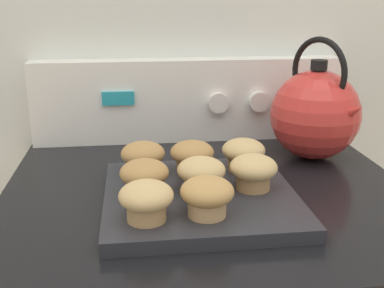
# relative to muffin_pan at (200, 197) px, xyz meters

# --- Properties ---
(wall_back) EXTENTS (8.00, 0.05, 2.40)m
(wall_back) POSITION_rel_muffin_pan_xyz_m (0.02, 0.42, 0.27)
(wall_back) COLOR silver
(wall_back) RESTS_ON ground_plane
(control_panel) EXTENTS (0.71, 0.07, 0.19)m
(control_panel) POSITION_rel_muffin_pan_xyz_m (0.03, 0.37, 0.08)
(control_panel) COLOR white
(control_panel) RESTS_ON stove_range
(muffin_pan) EXTENTS (0.31, 0.31, 0.02)m
(muffin_pan) POSITION_rel_muffin_pan_xyz_m (0.00, 0.00, 0.00)
(muffin_pan) COLOR #28282D
(muffin_pan) RESTS_ON stove_range
(muffin_r0_c0) EXTENTS (0.08, 0.08, 0.06)m
(muffin_r0_c0) POSITION_rel_muffin_pan_xyz_m (-0.09, -0.09, 0.04)
(muffin_r0_c0) COLOR tan
(muffin_r0_c0) RESTS_ON muffin_pan
(muffin_r0_c1) EXTENTS (0.08, 0.08, 0.06)m
(muffin_r0_c1) POSITION_rel_muffin_pan_xyz_m (-0.00, -0.09, 0.04)
(muffin_r0_c1) COLOR tan
(muffin_r0_c1) RESTS_ON muffin_pan
(muffin_r1_c0) EXTENTS (0.08, 0.08, 0.06)m
(muffin_r1_c0) POSITION_rel_muffin_pan_xyz_m (-0.09, -0.00, 0.04)
(muffin_r1_c0) COLOR #A37A4C
(muffin_r1_c0) RESTS_ON muffin_pan
(muffin_r1_c1) EXTENTS (0.08, 0.08, 0.06)m
(muffin_r1_c1) POSITION_rel_muffin_pan_xyz_m (0.00, -0.00, 0.04)
(muffin_r1_c1) COLOR olive
(muffin_r1_c1) RESTS_ON muffin_pan
(muffin_r1_c2) EXTENTS (0.08, 0.08, 0.06)m
(muffin_r1_c2) POSITION_rel_muffin_pan_xyz_m (0.09, 0.00, 0.04)
(muffin_r1_c2) COLOR #A37A4C
(muffin_r1_c2) RESTS_ON muffin_pan
(muffin_r2_c0) EXTENTS (0.08, 0.08, 0.06)m
(muffin_r2_c0) POSITION_rel_muffin_pan_xyz_m (-0.09, 0.09, 0.04)
(muffin_r2_c0) COLOR olive
(muffin_r2_c0) RESTS_ON muffin_pan
(muffin_r2_c1) EXTENTS (0.08, 0.08, 0.06)m
(muffin_r2_c1) POSITION_rel_muffin_pan_xyz_m (-0.00, 0.09, 0.04)
(muffin_r2_c1) COLOR olive
(muffin_r2_c1) RESTS_ON muffin_pan
(muffin_r2_c2) EXTENTS (0.08, 0.08, 0.06)m
(muffin_r2_c2) POSITION_rel_muffin_pan_xyz_m (0.09, 0.09, 0.04)
(muffin_r2_c2) COLOR #A37A4C
(muffin_r2_c2) RESTS_ON muffin_pan
(tea_kettle) EXTENTS (0.19, 0.21, 0.25)m
(tea_kettle) POSITION_rel_muffin_pan_xyz_m (0.27, 0.20, 0.09)
(tea_kettle) COLOR red
(tea_kettle) RESTS_ON stove_range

